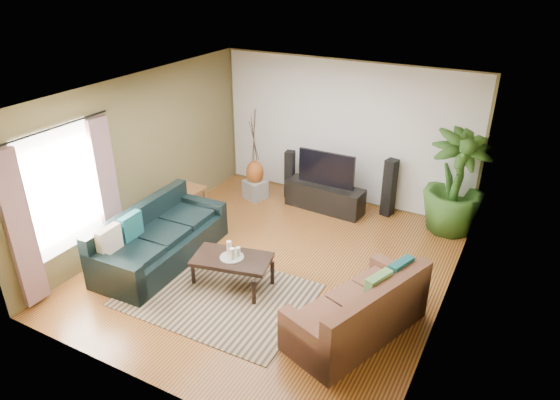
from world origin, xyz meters
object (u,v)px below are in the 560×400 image
Objects in this scene: sofa_left at (161,236)px; potted_plant at (456,182)px; television at (326,169)px; pedestal at (255,189)px; vase at (255,173)px; speaker_left at (290,174)px; sofa_right at (357,305)px; speaker_right at (389,188)px; side_table at (191,200)px; coffee_table at (233,271)px; tv_stand at (325,197)px.

potted_plant is (3.78, 3.11, 0.49)m from sofa_left.
pedestal is at bearing -170.94° from television.
television is 2.91× the size of pedestal.
television is at bearing 9.06° from vase.
speaker_left is 1.96× the size of vase.
sofa_right is 3.36m from potted_plant.
television is at bearing -21.42° from speaker_left.
speaker_left is at bearing -163.47° from speaker_right.
speaker_left is 1.99× the size of side_table.
coffee_table is 1.02× the size of television.
sofa_right is 4.19m from pedestal.
potted_plant reaches higher than coffee_table.
television is 1.01× the size of speaker_right.
potted_plant is at bearing -168.80° from sofa_right.
sofa_left is 1.54× the size of tv_stand.
tv_stand is 1.36× the size of television.
side_table is (-1.95, 1.59, 0.01)m from coffee_table.
sofa_right is 3.40m from speaker_right.
side_table is at bearing -146.07° from tv_stand.
speaker_left is at bearing -178.43° from potted_plant.
coffee_table is 1.03× the size of speaker_right.
speaker_left reaches higher than pedestal.
speaker_right is 2.25× the size of vase.
sofa_left reaches higher than vase.
vase is (-0.55, -0.42, 0.08)m from speaker_left.
pedestal is (-3.13, 2.78, -0.24)m from sofa_right.
sofa_left is 1.21× the size of sofa_right.
potted_plant is 3.79× the size of vase.
potted_plant reaches higher than speaker_left.
pedestal is at bearing 0.00° from vase.
coffee_table is 0.75× the size of tv_stand.
coffee_table is 3.48m from speaker_right.
coffee_table is 1.18× the size of speaker_left.
speaker_right is at bearing -149.57° from sofa_right.
side_table is (-4.40, -1.56, -0.67)m from potted_plant.
tv_stand is 1.58× the size of speaker_left.
sofa_right is 1.04× the size of potted_plant.
side_table is (-0.76, -1.06, -0.31)m from vase.
potted_plant is at bearing -7.05° from speaker_left.
tv_stand is 3.14× the size of side_table.
coffee_table is at bearing -39.14° from side_table.
coffee_table is at bearing -65.76° from vase.
potted_plant is (2.23, 0.30, 0.66)m from tv_stand.
speaker_left is 0.69m from vase.
speaker_left is at bearing -14.92° from sofa_left.
speaker_right reaches higher than speaker_left.
sofa_right is 4.00× the size of side_table.
speaker_left reaches higher than sofa_left.
side_table is at bearing 19.68° from sofa_left.
speaker_left is 3.12m from potted_plant.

